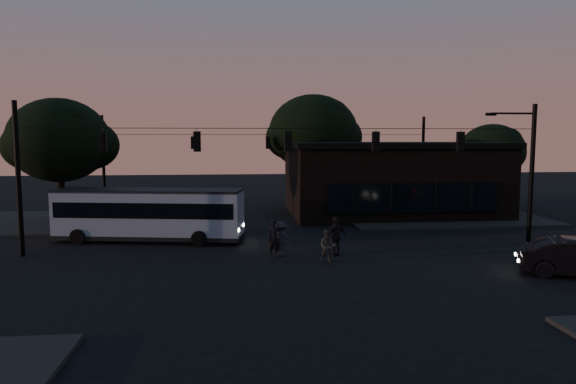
{
  "coord_description": "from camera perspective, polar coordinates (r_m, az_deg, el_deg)",
  "views": [
    {
      "loc": [
        -2.62,
        -21.68,
        5.72
      ],
      "look_at": [
        0.0,
        4.0,
        3.0
      ],
      "focal_mm": 32.0,
      "sensor_mm": 36.0,
      "label": 1
    }
  ],
  "objects": [
    {
      "name": "pedestrian_c",
      "position": [
        25.11,
        5.33,
        -4.93
      ],
      "size": [
        1.22,
        0.88,
        1.93
      ],
      "primitive_type": "imported",
      "rotation": [
        0.0,
        0.0,
        3.55
      ],
      "color": "black",
      "rests_on": "ground"
    },
    {
      "name": "bus",
      "position": [
        29.46,
        -15.15,
        -2.17
      ],
      "size": [
        10.6,
        4.15,
        2.91
      ],
      "rotation": [
        0.0,
        0.0,
        -0.17
      ],
      "color": "#858EA9",
      "rests_on": "ground"
    },
    {
      "name": "tree_right",
      "position": [
        44.73,
        21.69,
        4.2
      ],
      "size": [
        5.2,
        5.2,
        6.86
      ],
      "color": "black",
      "rests_on": "ground"
    },
    {
      "name": "pedestrian_a",
      "position": [
        24.73,
        -1.56,
        -5.18
      ],
      "size": [
        0.71,
        0.51,
        1.83
      ],
      "primitive_type": "imported",
      "rotation": [
        0.0,
        0.0,
        0.11
      ],
      "color": "black",
      "rests_on": "ground"
    },
    {
      "name": "tree_behind",
      "position": [
        44.18,
        2.82,
        6.62
      ],
      "size": [
        7.6,
        7.6,
        9.43
      ],
      "color": "black",
      "rests_on": "ground"
    },
    {
      "name": "sidewalk_far_left",
      "position": [
        37.87,
        -23.27,
        -3.05
      ],
      "size": [
        14.0,
        10.0,
        0.15
      ],
      "primitive_type": "cube",
      "color": "black",
      "rests_on": "ground"
    },
    {
      "name": "signal_rig_near",
      "position": [
        25.84,
        0.0,
        3.19
      ],
      "size": [
        26.24,
        0.3,
        7.5
      ],
      "color": "black",
      "rests_on": "ground"
    },
    {
      "name": "sidewalk_far_right",
      "position": [
        38.96,
        16.3,
        -2.56
      ],
      "size": [
        14.0,
        10.0,
        0.15
      ],
      "primitive_type": "cube",
      "color": "black",
      "rests_on": "ground"
    },
    {
      "name": "building",
      "position": [
        39.52,
        11.3,
        1.53
      ],
      "size": [
        15.4,
        10.41,
        5.4
      ],
      "color": "black",
      "rests_on": "ground"
    },
    {
      "name": "pedestrian_b",
      "position": [
        23.75,
        4.39,
        -6.04
      ],
      "size": [
        0.87,
        0.75,
        1.53
      ],
      "primitive_type": "imported",
      "rotation": [
        0.0,
        0.0,
        -0.26
      ],
      "color": "#34302F",
      "rests_on": "ground"
    },
    {
      "name": "pedestrian_d",
      "position": [
        25.07,
        -0.77,
        -5.2
      ],
      "size": [
        1.25,
        0.98,
        1.69
      ],
      "primitive_type": "imported",
      "rotation": [
        0.0,
        0.0,
        2.77
      ],
      "color": "black",
      "rests_on": "ground"
    },
    {
      "name": "tree_left",
      "position": [
        36.5,
        -24.1,
        5.26
      ],
      "size": [
        6.4,
        6.4,
        8.3
      ],
      "color": "black",
      "rests_on": "ground"
    },
    {
      "name": "ground",
      "position": [
        22.57,
        1.04,
        -8.66
      ],
      "size": [
        120.0,
        120.0,
        0.0
      ],
      "primitive_type": "plane",
      "color": "black",
      "rests_on": "ground"
    },
    {
      "name": "signal_rig_far",
      "position": [
        41.79,
        -2.23,
        3.93
      ],
      "size": [
        26.24,
        0.3,
        7.5
      ],
      "color": "black",
      "rests_on": "ground"
    }
  ]
}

